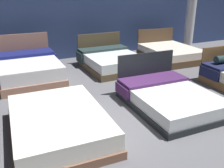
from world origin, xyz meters
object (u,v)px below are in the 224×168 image
Objects in this scene: bed_5 at (59,123)px; bed_9 at (29,69)px; support_pillar at (192,5)px; bed_10 at (111,61)px; bed_11 at (170,53)px; bed_6 at (168,97)px.

bed_5 is 3.08m from bed_9.
bed_10 is at bearing -165.56° from support_pillar.
bed_9 is (-0.00, 3.08, 0.08)m from bed_5.
support_pillar is (6.45, 4.06, 1.54)m from bed_5.
support_pillar is (1.69, 1.00, 1.52)m from bed_11.
bed_10 is 4.39m from support_pillar.
support_pillar reaches higher than bed_9.
bed_9 reaches higher than bed_11.
bed_11 is at bearing 53.38° from bed_6.
bed_6 is (2.37, 0.09, -0.01)m from bed_5.
bed_5 is at bearing -175.50° from bed_6.
bed_10 reaches higher than bed_6.
bed_6 is 0.61× the size of support_pillar.
bed_11 is at bearing 35.49° from bed_5.
bed_10 is 0.57× the size of support_pillar.
bed_9 is 0.60× the size of support_pillar.
bed_5 is 3.90m from bed_10.
bed_9 reaches higher than bed_6.
bed_11 is at bearing 0.52° from bed_10.
bed_9 is 2.46m from bed_10.
bed_6 is 3.82m from bed_9.
bed_6 is at bearing 5.01° from bed_5.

